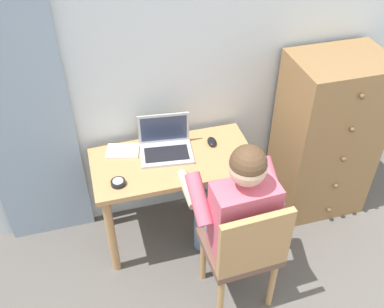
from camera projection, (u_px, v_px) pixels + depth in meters
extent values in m
cube|color=silver|center=(208.00, 54.00, 2.84)|extent=(4.80, 0.05, 2.50)
cube|color=#8EA3B7|center=(18.00, 103.00, 2.62)|extent=(0.58, 0.03, 2.27)
cube|color=tan|center=(173.00, 161.00, 2.88)|extent=(1.06, 0.53, 0.03)
cylinder|color=tan|center=(112.00, 236.00, 2.85)|extent=(0.06, 0.06, 0.68)
cylinder|color=tan|center=(248.00, 207.00, 3.05)|extent=(0.06, 0.06, 0.68)
cylinder|color=tan|center=(104.00, 192.00, 3.16)|extent=(0.06, 0.06, 0.68)
cylinder|color=tan|center=(228.00, 168.00, 3.36)|extent=(0.06, 0.06, 0.68)
cube|color=olive|center=(326.00, 137.00, 3.18)|extent=(0.64, 0.48, 1.26)
sphere|color=brown|center=(329.00, 210.00, 3.32)|extent=(0.04, 0.04, 0.04)
sphere|color=brown|center=(336.00, 186.00, 3.15)|extent=(0.04, 0.04, 0.04)
sphere|color=brown|center=(344.00, 159.00, 2.99)|extent=(0.04, 0.04, 0.04)
sphere|color=brown|center=(353.00, 130.00, 2.83)|extent=(0.04, 0.04, 0.04)
sphere|color=brown|center=(362.00, 96.00, 2.67)|extent=(0.04, 0.04, 0.04)
cube|color=brown|center=(239.00, 247.00, 2.65)|extent=(0.44, 0.42, 0.05)
cube|color=tan|center=(255.00, 244.00, 2.36)|extent=(0.42, 0.06, 0.42)
cylinder|color=tan|center=(251.00, 245.00, 2.96)|extent=(0.04, 0.04, 0.43)
cylinder|color=tan|center=(203.00, 257.00, 2.88)|extent=(0.04, 0.04, 0.43)
cylinder|color=tan|center=(272.00, 284.00, 2.72)|extent=(0.04, 0.04, 0.43)
cylinder|color=tan|center=(221.00, 299.00, 2.64)|extent=(0.04, 0.04, 0.43)
cylinder|color=#6B84AD|center=(239.00, 212.00, 2.80)|extent=(0.16, 0.41, 0.14)
cylinder|color=#6B84AD|center=(213.00, 219.00, 2.76)|extent=(0.16, 0.41, 0.14)
cylinder|color=#6B84AD|center=(226.00, 216.00, 3.11)|extent=(0.11, 0.11, 0.50)
cylinder|color=#6B84AD|center=(202.00, 222.00, 3.06)|extent=(0.11, 0.11, 0.50)
cube|color=#D1566B|center=(243.00, 217.00, 2.46)|extent=(0.37, 0.22, 0.46)
cylinder|color=#D1566B|center=(270.00, 182.00, 2.56)|extent=(0.10, 0.30, 0.25)
cylinder|color=#D1566B|center=(199.00, 199.00, 2.45)|extent=(0.10, 0.30, 0.25)
cylinder|color=#DBAD8E|center=(255.00, 174.00, 2.77)|extent=(0.08, 0.27, 0.11)
cylinder|color=#DBAD8E|center=(188.00, 189.00, 2.67)|extent=(0.08, 0.27, 0.11)
sphere|color=#DBAD8E|center=(248.00, 168.00, 2.24)|extent=(0.20, 0.20, 0.20)
sphere|color=#513823|center=(248.00, 163.00, 2.22)|extent=(0.20, 0.20, 0.20)
cube|color=#B7BABF|center=(166.00, 154.00, 2.89)|extent=(0.37, 0.28, 0.02)
cube|color=black|center=(167.00, 154.00, 2.88)|extent=(0.30, 0.19, 0.00)
cube|color=#B7BABF|center=(164.00, 128.00, 2.91)|extent=(0.34, 0.05, 0.22)
cube|color=#2D3851|center=(164.00, 129.00, 2.91)|extent=(0.30, 0.04, 0.18)
ellipsoid|color=black|center=(212.00, 142.00, 2.98)|extent=(0.07, 0.11, 0.03)
cylinder|color=black|center=(118.00, 183.00, 2.67)|extent=(0.09, 0.09, 0.03)
cylinder|color=silver|center=(118.00, 181.00, 2.66)|extent=(0.06, 0.06, 0.00)
cube|color=silver|center=(123.00, 151.00, 2.92)|extent=(0.24, 0.20, 0.01)
cylinder|color=#33518C|center=(243.00, 158.00, 2.80)|extent=(0.08, 0.08, 0.09)
torus|color=#33518C|center=(251.00, 156.00, 2.81)|extent=(0.06, 0.01, 0.06)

